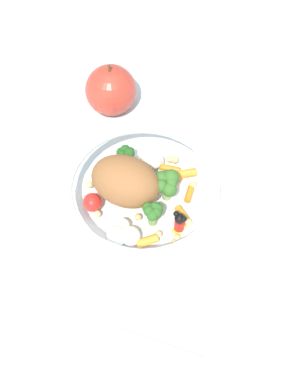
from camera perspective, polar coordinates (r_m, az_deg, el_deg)
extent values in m
plane|color=silver|center=(0.79, -0.58, -1.16)|extent=(2.40, 2.40, 0.00)
cylinder|color=white|center=(0.79, 0.00, -0.91)|extent=(0.19, 0.19, 0.01)
torus|color=white|center=(0.76, 0.00, 0.76)|extent=(0.20, 0.20, 0.01)
ellipsoid|color=#935B33|center=(0.76, -1.97, 0.80)|extent=(0.10, 0.07, 0.07)
cylinder|color=#8EB766|center=(0.78, 2.27, 0.00)|extent=(0.01, 0.01, 0.02)
sphere|color=#386B28|center=(0.76, 1.74, 1.27)|extent=(0.02, 0.02, 0.02)
sphere|color=#386B28|center=(0.75, 1.66, 0.63)|extent=(0.02, 0.02, 0.02)
sphere|color=#386B28|center=(0.76, 2.51, 0.27)|extent=(0.02, 0.02, 0.02)
sphere|color=#386B28|center=(0.76, 2.73, 0.91)|extent=(0.02, 0.02, 0.02)
sphere|color=#386B28|center=(0.76, 2.70, 1.47)|extent=(0.02, 0.02, 0.02)
sphere|color=#386B28|center=(0.77, 2.35, 1.48)|extent=(0.02, 0.02, 0.02)
cylinder|color=#8EB766|center=(0.81, -1.75, 3.08)|extent=(0.01, 0.01, 0.02)
sphere|color=#23561E|center=(0.80, -2.28, 3.94)|extent=(0.01, 0.01, 0.01)
sphere|color=#23561E|center=(0.79, -2.22, 3.77)|extent=(0.01, 0.01, 0.01)
sphere|color=#23561E|center=(0.79, -1.79, 3.52)|extent=(0.01, 0.01, 0.01)
sphere|color=#23561E|center=(0.79, -1.48, 3.89)|extent=(0.02, 0.02, 0.02)
sphere|color=#23561E|center=(0.80, -1.38, 4.10)|extent=(0.01, 0.01, 0.01)
sphere|color=#23561E|center=(0.80, -1.87, 4.21)|extent=(0.01, 0.01, 0.01)
cylinder|color=#7FAD5B|center=(0.76, 0.85, -2.63)|extent=(0.01, 0.01, 0.02)
sphere|color=#2D6023|center=(0.74, 0.38, -1.56)|extent=(0.01, 0.01, 0.01)
sphere|color=#2D6023|center=(0.74, 0.50, -1.90)|extent=(0.01, 0.01, 0.01)
sphere|color=#2D6023|center=(0.74, 0.84, -2.31)|extent=(0.02, 0.02, 0.02)
sphere|color=#2D6023|center=(0.74, 1.25, -2.02)|extent=(0.01, 0.01, 0.01)
sphere|color=#2D6023|center=(0.74, 1.37, -1.65)|extent=(0.01, 0.01, 0.01)
sphere|color=#2D6023|center=(0.74, 1.10, -1.49)|extent=(0.01, 0.01, 0.01)
sphere|color=#2D6023|center=(0.74, 0.80, -1.55)|extent=(0.01, 0.01, 0.01)
sphere|color=white|center=(0.81, 0.05, 3.86)|extent=(0.02, 0.02, 0.02)
sphere|color=white|center=(0.81, 0.56, 3.06)|extent=(0.02, 0.02, 0.02)
sphere|color=white|center=(0.81, 0.55, 3.02)|extent=(0.02, 0.02, 0.02)
sphere|color=white|center=(0.80, 1.28, 2.90)|extent=(0.02, 0.02, 0.02)
sphere|color=white|center=(0.81, 1.06, 3.22)|extent=(0.02, 0.02, 0.02)
sphere|color=white|center=(0.82, 0.87, 3.37)|extent=(0.02, 0.02, 0.02)
sphere|color=white|center=(0.81, 0.54, 3.63)|extent=(0.02, 0.02, 0.02)
sphere|color=silver|center=(0.75, -2.65, -3.80)|extent=(0.02, 0.02, 0.02)
sphere|color=silver|center=(0.74, -2.39, -4.49)|extent=(0.03, 0.03, 0.03)
sphere|color=silver|center=(0.75, -1.32, -4.36)|extent=(0.03, 0.03, 0.03)
sphere|color=silver|center=(0.75, -1.86, -3.41)|extent=(0.02, 0.02, 0.02)
cube|color=yellow|center=(0.76, 3.47, -3.65)|extent=(0.02, 0.02, 0.00)
cylinder|color=red|center=(0.75, 3.51, -3.22)|extent=(0.02, 0.02, 0.02)
sphere|color=black|center=(0.74, 3.57, -2.62)|extent=(0.01, 0.01, 0.01)
sphere|color=black|center=(0.73, 3.97, -2.67)|extent=(0.01, 0.01, 0.01)
sphere|color=black|center=(0.74, 3.21, -2.18)|extent=(0.01, 0.01, 0.01)
cylinder|color=orange|center=(0.75, 0.30, -4.87)|extent=(0.03, 0.03, 0.01)
cylinder|color=orange|center=(0.81, 2.54, 2.34)|extent=(0.03, 0.01, 0.01)
cylinder|color=orange|center=(0.77, 3.77, -2.22)|extent=(0.03, 0.02, 0.01)
cylinder|color=orange|center=(0.79, 4.53, -0.11)|extent=(0.01, 0.03, 0.01)
cylinder|color=orange|center=(0.81, 4.08, 1.83)|extent=(0.03, 0.03, 0.01)
sphere|color=red|center=(0.77, -5.15, -1.02)|extent=(0.03, 0.03, 0.03)
sphere|color=tan|center=(0.80, 0.32, 1.74)|extent=(0.01, 0.01, 0.01)
sphere|color=#D1B775|center=(0.82, 3.09, 3.21)|extent=(0.01, 0.01, 0.01)
sphere|color=#D1B775|center=(0.80, -5.40, 0.73)|extent=(0.01, 0.01, 0.01)
sphere|color=tan|center=(0.75, 2.98, -5.05)|extent=(0.01, 0.01, 0.01)
sphere|color=#D1B775|center=(0.77, -0.58, -2.50)|extent=(0.01, 0.01, 0.01)
sphere|color=#D1B775|center=(0.80, -3.89, 1.36)|extent=(0.01, 0.01, 0.01)
sphere|color=tan|center=(0.81, -4.93, 1.64)|extent=(0.01, 0.01, 0.01)
sphere|color=#D1B775|center=(0.75, 1.47, -4.21)|extent=(0.01, 0.01, 0.01)
sphere|color=tan|center=(0.81, -3.57, 1.70)|extent=(0.01, 0.01, 0.01)
sphere|color=tan|center=(0.75, 3.26, -4.52)|extent=(0.01, 0.01, 0.01)
sphere|color=#D1B775|center=(0.82, 2.57, 3.28)|extent=(0.01, 0.01, 0.01)
sphere|color=#D1B775|center=(0.77, -4.65, -2.17)|extent=(0.01, 0.01, 0.01)
sphere|color=#D1B775|center=(0.80, 4.85, 0.73)|extent=(0.01, 0.01, 0.01)
sphere|color=#D1B775|center=(0.76, 4.41, -3.02)|extent=(0.01, 0.01, 0.01)
sphere|color=#BC3828|center=(0.87, -3.31, 10.05)|extent=(0.08, 0.08, 0.08)
cylinder|color=brown|center=(0.84, -3.46, 12.15)|extent=(0.00, 0.00, 0.01)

